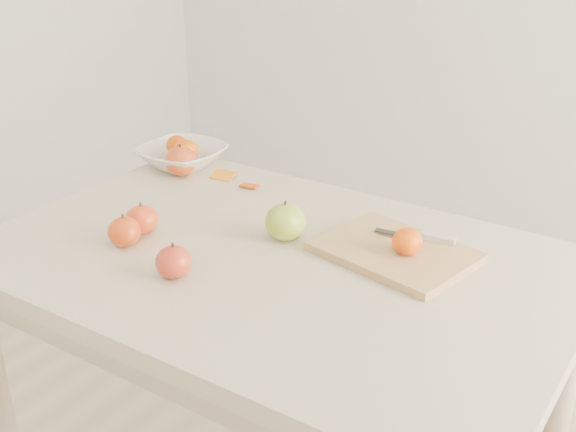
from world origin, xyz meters
The scene contains 14 objects.
table centered at (0.00, 0.00, 0.65)m, with size 1.20×0.80×0.75m.
cutting_board centered at (0.21, 0.13, 0.76)m, with size 0.30×0.22×0.02m, color tan.
board_tangerine centered at (0.24, 0.12, 0.80)m, with size 0.06×0.06×0.05m, color #E75B08.
fruit_bowl centered at (-0.51, 0.30, 0.78)m, with size 0.22×0.22×0.05m, color white.
bowl_tangerine_near centered at (-0.53, 0.31, 0.80)m, with size 0.06×0.06×0.05m, color #D16007.
bowl_tangerine_far centered at (-0.48, 0.29, 0.81)m, with size 0.06×0.06×0.06m, color #CF4B07.
orange_peel_a centered at (-0.36, 0.29, 0.75)m, with size 0.06×0.04×0.00m, color orange.
orange_peel_b centered at (-0.26, 0.27, 0.75)m, with size 0.04×0.04×0.00m, color #CD4F0E.
paring_knife centered at (0.25, 0.20, 0.78)m, with size 0.17×0.05×0.01m.
apple_green centered at (-0.02, 0.08, 0.79)m, with size 0.09×0.09×0.08m, color olive.
apple_red_c centered at (-0.11, -0.18, 0.78)m, with size 0.07×0.07×0.06m, color maroon.
apple_red_a centered at (-0.46, 0.25, 0.79)m, with size 0.09×0.09×0.08m, color maroon.
apple_red_d centered at (-0.30, -0.07, 0.78)m, with size 0.07×0.07×0.06m, color #A2180C.
apple_red_b centered at (-0.29, -0.13, 0.78)m, with size 0.07×0.07×0.06m, color #9A1B0A.
Camera 1 is at (0.75, -1.08, 1.43)m, focal length 45.00 mm.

